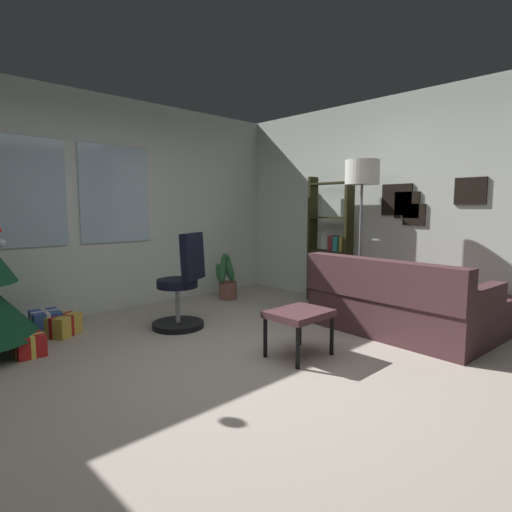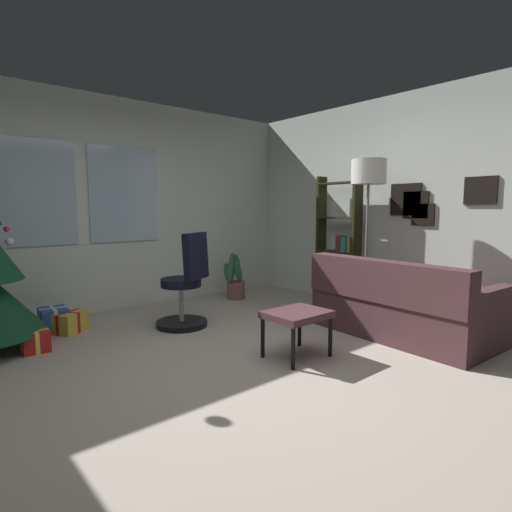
% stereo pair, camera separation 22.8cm
% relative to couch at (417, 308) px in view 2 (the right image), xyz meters
% --- Properties ---
extents(ground_plane, '(5.24, 5.32, 0.10)m').
position_rel_couch_xyz_m(ground_plane, '(-1.88, 0.43, -0.33)').
color(ground_plane, '#AEA294').
extents(wall_back_with_windows, '(5.24, 0.12, 2.68)m').
position_rel_couch_xyz_m(wall_back_with_windows, '(-1.90, 3.14, 1.06)').
color(wall_back_with_windows, silver).
rests_on(wall_back_with_windows, ground_plane).
extents(wall_right_with_frames, '(0.12, 5.32, 2.68)m').
position_rel_couch_xyz_m(wall_right_with_frames, '(0.78, 0.43, 1.06)').
color(wall_right_with_frames, silver).
rests_on(wall_right_with_frames, ground_plane).
extents(couch, '(1.59, 1.82, 0.80)m').
position_rel_couch_xyz_m(couch, '(0.00, 0.00, 0.00)').
color(couch, '#492B2F').
rests_on(couch, ground_plane).
extents(footstool, '(0.53, 0.43, 0.41)m').
position_rel_couch_xyz_m(footstool, '(-1.38, 0.37, 0.07)').
color(footstool, '#492B2F').
rests_on(footstool, ground_plane).
extents(gift_box_red, '(0.23, 0.22, 0.20)m').
position_rel_couch_xyz_m(gift_box_red, '(-3.10, 2.00, -0.19)').
color(gift_box_red, red).
rests_on(gift_box_red, ground_plane).
extents(gift_box_gold, '(0.41, 0.40, 0.22)m').
position_rel_couch_xyz_m(gift_box_gold, '(-2.68, 2.45, -0.18)').
color(gift_box_gold, gold).
rests_on(gift_box_gold, ground_plane).
extents(gift_box_blue, '(0.29, 0.34, 0.25)m').
position_rel_couch_xyz_m(gift_box_blue, '(-2.79, 2.58, -0.16)').
color(gift_box_blue, '#2D4C99').
rests_on(gift_box_blue, ground_plane).
extents(office_chair, '(0.57, 0.59, 1.04)m').
position_rel_couch_xyz_m(office_chair, '(-1.64, 1.80, 0.13)').
color(office_chair, black).
rests_on(office_chair, ground_plane).
extents(bookshelf, '(0.18, 0.64, 1.73)m').
position_rel_couch_xyz_m(bookshelf, '(0.52, 1.42, 0.49)').
color(bookshelf, black).
rests_on(bookshelf, ground_plane).
extents(floor_lamp, '(0.39, 0.39, 1.85)m').
position_rel_couch_xyz_m(floor_lamp, '(0.15, 0.73, 1.32)').
color(floor_lamp, slate).
rests_on(floor_lamp, ground_plane).
extents(potted_plant, '(0.46, 0.42, 0.66)m').
position_rel_couch_xyz_m(potted_plant, '(-0.36, 2.58, -0.01)').
color(potted_plant, brown).
rests_on(potted_plant, ground_plane).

